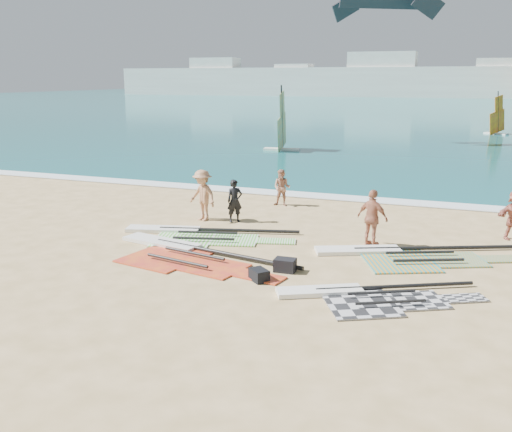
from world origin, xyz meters
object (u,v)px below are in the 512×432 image
(rig_green, at_px, (194,234))
(gear_bag_near, at_px, (285,265))
(beachgoer_mid, at_px, (202,195))
(gear_bag_far, at_px, (259,275))
(person_wetsuit, at_px, (235,201))
(beachgoer_back, at_px, (372,218))
(rig_red, at_px, (183,253))
(rig_orange, at_px, (403,255))
(rig_grey, at_px, (364,296))
(beachgoer_left, at_px, (282,188))

(rig_green, distance_m, gear_bag_near, 4.68)
(gear_bag_near, bearing_deg, beachgoer_mid, 136.52)
(gear_bag_near, height_order, gear_bag_far, gear_bag_near)
(gear_bag_far, distance_m, person_wetsuit, 6.47)
(person_wetsuit, distance_m, beachgoer_back, 5.47)
(rig_green, relative_size, rig_red, 0.95)
(rig_red, xyz_separation_m, beachgoer_mid, (-1.34, 4.13, 0.91))
(person_wetsuit, height_order, beachgoer_mid, beachgoer_mid)
(person_wetsuit, height_order, beachgoer_back, beachgoer_back)
(gear_bag_near, height_order, beachgoer_back, beachgoer_back)
(rig_red, relative_size, beachgoer_back, 3.54)
(beachgoer_mid, bearing_deg, rig_orange, 7.09)
(rig_red, bearing_deg, gear_bag_far, -12.60)
(rig_green, height_order, rig_orange, same)
(rig_grey, height_order, person_wetsuit, person_wetsuit)
(rig_red, bearing_deg, beachgoer_back, 41.44)
(gear_bag_near, distance_m, beachgoer_mid, 6.53)
(rig_red, bearing_deg, rig_grey, -3.86)
(rig_grey, xyz_separation_m, rig_red, (-5.77, 1.54, 0.00))
(beachgoer_left, bearing_deg, person_wetsuit, -104.32)
(gear_bag_far, xyz_separation_m, beachgoer_back, (2.22, 4.33, 0.75))
(rig_orange, relative_size, rig_red, 0.96)
(beachgoer_back, bearing_deg, person_wetsuit, 7.18)
(beachgoer_left, bearing_deg, gear_bag_near, -71.89)
(gear_bag_far, bearing_deg, rig_green, 137.20)
(rig_orange, bearing_deg, beachgoer_back, 118.28)
(rig_orange, relative_size, person_wetsuit, 3.91)
(gear_bag_far, bearing_deg, beachgoer_left, 104.55)
(rig_orange, distance_m, beachgoer_mid, 7.90)
(rig_green, distance_m, rig_orange, 6.92)
(gear_bag_near, bearing_deg, person_wetsuit, 126.68)
(person_wetsuit, relative_size, beachgoer_left, 1.04)
(rig_grey, bearing_deg, person_wetsuit, 107.04)
(rig_red, distance_m, beachgoer_mid, 4.44)
(rig_orange, distance_m, beachgoer_left, 7.82)
(rig_grey, relative_size, beachgoer_mid, 2.63)
(rig_orange, distance_m, rig_red, 6.64)
(rig_green, xyz_separation_m, gear_bag_near, (4.02, -2.38, 0.13))
(gear_bag_far, height_order, beachgoer_left, beachgoer_left)
(rig_red, relative_size, beachgoer_left, 4.22)
(rig_red, xyz_separation_m, beachgoer_left, (0.65, 7.59, 0.72))
(gear_bag_near, xyz_separation_m, beachgoer_left, (-2.71, 7.92, 0.58))
(rig_green, bearing_deg, gear_bag_near, -45.65)
(rig_grey, bearing_deg, rig_green, 122.85)
(rig_green, distance_m, person_wetsuit, 2.48)
(rig_grey, bearing_deg, rig_red, 137.11)
(rig_orange, relative_size, beachgoer_mid, 3.24)
(rig_grey, xyz_separation_m, beachgoer_back, (-0.60, 4.57, 0.87))
(rig_grey, xyz_separation_m, beachgoer_left, (-5.13, 9.13, 0.72))
(rig_red, distance_m, beachgoer_left, 7.65)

